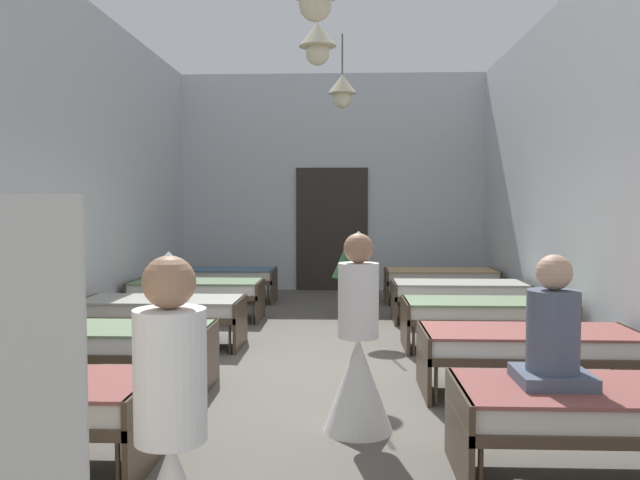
{
  "coord_description": "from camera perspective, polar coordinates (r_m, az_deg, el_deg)",
  "views": [
    {
      "loc": [
        0.27,
        -6.51,
        1.68
      ],
      "look_at": [
        0.0,
        0.2,
        1.31
      ],
      "focal_mm": 35.76,
      "sensor_mm": 36.0,
      "label": 1
    }
  ],
  "objects": [
    {
      "name": "bed_left_row_4",
      "position": [
        9.48,
        -10.96,
        -4.4
      ],
      "size": [
        1.9,
        0.84,
        0.57
      ],
      "color": "#473828",
      "rests_on": "ground"
    },
    {
      "name": "patient_seated_primary",
      "position": [
        4.21,
        20.12,
        -8.1
      ],
      "size": [
        0.44,
        0.44,
        0.8
      ],
      "color": "#515B70",
      "rests_on": "bed_right_row_1"
    },
    {
      "name": "bed_right_row_1",
      "position": [
        4.38,
        24.75,
        -13.56
      ],
      "size": [
        1.9,
        0.84,
        0.57
      ],
      "color": "#473828",
      "rests_on": "ground"
    },
    {
      "name": "room_shell",
      "position": [
        7.81,
        0.33,
        6.44
      ],
      "size": [
        6.29,
        12.15,
        4.23
      ],
      "color": "silver",
      "rests_on": "ground"
    },
    {
      "name": "bed_right_row_4",
      "position": [
        9.37,
        12.33,
        -4.51
      ],
      "size": [
        1.9,
        0.84,
        0.57
      ],
      "color": "#473828",
      "rests_on": "ground"
    },
    {
      "name": "bed_left_row_5",
      "position": [
        11.18,
        -8.89,
        -3.24
      ],
      "size": [
        1.9,
        0.84,
        0.57
      ],
      "color": "#473828",
      "rests_on": "ground"
    },
    {
      "name": "bed_left_row_3",
      "position": [
        7.8,
        -13.94,
        -6.07
      ],
      "size": [
        1.9,
        0.84,
        0.57
      ],
      "color": "#473828",
      "rests_on": "ground"
    },
    {
      "name": "bed_right_row_3",
      "position": [
        7.66,
        14.62,
        -6.24
      ],
      "size": [
        1.9,
        0.84,
        0.57
      ],
      "color": "#473828",
      "rests_on": "ground"
    },
    {
      "name": "nurse_mid_aisle",
      "position": [
        4.79,
        3.43,
        -10.7
      ],
      "size": [
        0.52,
        0.52,
        1.49
      ],
      "rotation": [
        0.0,
        0.0,
        4.68
      ],
      "color": "white",
      "rests_on": "ground"
    },
    {
      "name": "bed_left_row_2",
      "position": [
        6.16,
        -18.58,
        -8.6
      ],
      "size": [
        1.9,
        0.84,
        0.57
      ],
      "color": "#473828",
      "rests_on": "ground"
    },
    {
      "name": "ground_plane",
      "position": [
        6.74,
        -0.07,
        -11.69
      ],
      "size": [
        6.49,
        12.55,
        0.1
      ],
      "primitive_type": "cube",
      "color": "#59544C"
    },
    {
      "name": "bed_left_row_1",
      "position": [
        4.61,
        -26.59,
        -12.77
      ],
      "size": [
        1.9,
        0.84,
        0.57
      ],
      "color": "#473828",
      "rests_on": "ground"
    },
    {
      "name": "potted_plant",
      "position": [
        9.68,
        2.76,
        -2.09
      ],
      "size": [
        0.56,
        0.56,
        1.23
      ],
      "color": "brown",
      "rests_on": "ground"
    },
    {
      "name": "bed_right_row_2",
      "position": [
        5.99,
        18.25,
        -8.93
      ],
      "size": [
        1.9,
        0.84,
        0.57
      ],
      "color": "#473828",
      "rests_on": "ground"
    },
    {
      "name": "bed_right_row_5",
      "position": [
        11.09,
        10.75,
        -3.31
      ],
      "size": [
        1.9,
        0.84,
        0.57
      ],
      "color": "#473828",
      "rests_on": "ground"
    }
  ]
}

